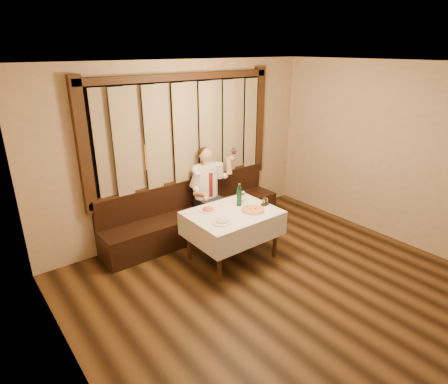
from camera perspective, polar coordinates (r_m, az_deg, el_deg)
room at (r=4.61m, az=7.08°, el=2.48°), size 5.01×6.01×2.81m
banquette at (r=6.33m, az=-4.58°, el=-3.69°), size 3.20×0.61×0.94m
dining_table at (r=5.43m, az=1.30°, el=-4.04°), size 1.27×0.97×0.76m
pizza at (r=5.43m, az=4.42°, el=-2.73°), size 0.35×0.35×0.04m
pasta_red at (r=5.41m, az=-2.49°, el=-2.49°), size 0.27×0.27×0.09m
pasta_cream at (r=5.05m, az=-0.31°, el=-4.28°), size 0.28×0.28×0.10m
green_bottle at (r=5.54m, az=2.33°, el=-0.65°), size 0.08×0.08×0.35m
table_wine_glass at (r=5.70m, az=2.92°, el=-0.26°), size 0.06×0.06×0.17m
cruet_caddy at (r=5.61m, az=6.26°, el=-1.62°), size 0.12×0.06×0.13m
seated_man at (r=6.19m, az=-2.29°, el=1.10°), size 0.81×0.61×1.46m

